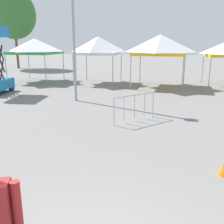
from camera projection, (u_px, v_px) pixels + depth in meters
name	position (u px, v px, depth m)	size (l,w,h in m)	color
canopy_tent_far_left	(35.00, 46.00, 20.00)	(3.38, 3.38, 3.33)	#9E9EA3
canopy_tent_left_of_center	(98.00, 46.00, 19.14)	(3.06, 3.06, 3.46)	#9E9EA3
canopy_tent_behind_center	(160.00, 45.00, 17.54)	(3.68, 3.68, 3.54)	#9E9EA3
light_pole_near_lift	(73.00, 14.00, 12.70)	(0.36, 0.36, 7.66)	#9E9EA3
tree_behind_tents_right	(14.00, 15.00, 29.94)	(5.03, 5.03, 8.94)	brown
crowd_barrier_by_lift	(135.00, 103.00, 10.00)	(1.41, 1.62, 1.08)	#B7BABF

